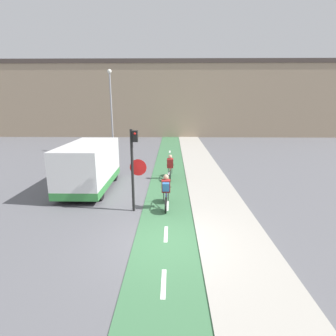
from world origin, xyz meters
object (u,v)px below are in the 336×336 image
(street_lamp_far, at_px, (111,103))
(cyclist_far, at_px, (170,168))
(van, at_px, (89,167))
(cyclist_near, at_px, (166,192))
(traffic_light_pole, at_px, (134,162))

(street_lamp_far, height_order, cyclist_far, street_lamp_far)
(cyclist_far, bearing_deg, van, -155.87)
(cyclist_near, xyz_separation_m, cyclist_far, (0.14, 4.29, -0.05))
(traffic_light_pole, bearing_deg, van, 134.58)
(cyclist_far, bearing_deg, street_lamp_far, 122.38)
(van, bearing_deg, cyclist_far, 24.13)
(cyclist_far, distance_m, van, 4.54)
(traffic_light_pole, relative_size, cyclist_near, 1.92)
(cyclist_near, height_order, cyclist_far, cyclist_near)
(traffic_light_pole, bearing_deg, cyclist_near, 13.83)
(cyclist_near, bearing_deg, street_lamp_far, 111.85)
(street_lamp_far, height_order, cyclist_near, street_lamp_far)
(traffic_light_pole, relative_size, van, 0.71)
(street_lamp_far, bearing_deg, cyclist_near, -68.15)
(cyclist_near, relative_size, cyclist_far, 1.04)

